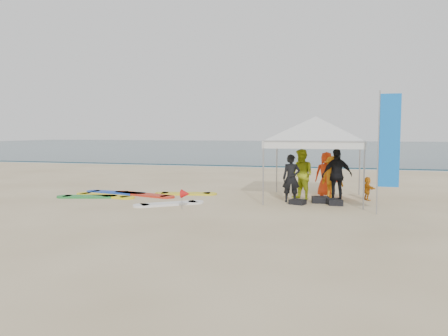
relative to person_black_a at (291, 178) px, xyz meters
name	(u,v)px	position (x,y,z in m)	size (l,w,h in m)	color
ground	(205,217)	(-2.07, -3.37, -0.83)	(120.00, 120.00, 0.00)	beige
ocean	(316,147)	(-2.07, 56.63, -0.79)	(160.00, 84.00, 0.08)	#0C2633
shoreline_foam	(284,167)	(-2.07, 14.83, -0.82)	(160.00, 1.20, 0.01)	silver
person_black_a	(291,178)	(0.00, 0.00, 0.00)	(0.60, 0.40, 1.65)	black
person_yellow	(302,175)	(0.31, 0.62, 0.08)	(0.88, 0.69, 1.82)	#A8B91A
person_orange_a	(332,178)	(1.36, 1.07, -0.05)	(1.00, 0.58, 1.55)	orange
person_black_b	(337,175)	(1.53, 0.44, 0.10)	(1.08, 0.45, 1.85)	black
person_orange_b	(326,174)	(1.14, 1.59, 0.02)	(0.82, 0.54, 1.69)	#F13E15
person_seated	(367,188)	(2.58, 1.13, -0.41)	(0.77, 0.25, 0.83)	orange
canopy_tent	(316,117)	(0.76, 0.74, 2.14)	(4.51, 4.51, 3.40)	#A5A5A8
feather_flag	(388,142)	(2.96, -1.66, 1.31)	(0.61, 0.04, 3.63)	#A5A5A8
marker_pennant	(186,194)	(-3.03, -2.34, -0.33)	(0.28, 0.28, 0.64)	#A5A5A8
gear_pile	(319,201)	(0.97, -0.18, -0.73)	(1.79, 0.96, 0.22)	black
surfboard_spread	(134,196)	(-5.82, -0.29, -0.79)	(5.36, 3.66, 0.07)	#153DB9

